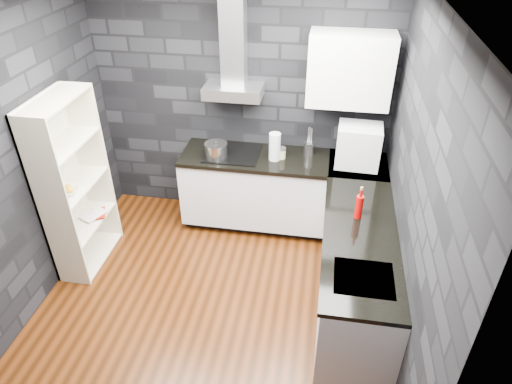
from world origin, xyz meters
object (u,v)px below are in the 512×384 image
(pot, at_px, (216,151))
(utensil_crock, at_px, (309,148))
(fruit_bowl, at_px, (67,190))
(storage_jar, at_px, (281,154))
(red_bottle, at_px, (359,207))
(bookshelf, at_px, (75,186))
(glass_vase, at_px, (275,147))
(appliance_garage, at_px, (358,146))

(pot, relative_size, utensil_crock, 1.64)
(pot, distance_m, fruit_bowl, 1.52)
(storage_jar, height_order, utensil_crock, utensil_crock)
(pot, distance_m, storage_jar, 0.69)
(pot, relative_size, red_bottle, 1.06)
(bookshelf, bearing_deg, pot, 38.80)
(pot, distance_m, glass_vase, 0.62)
(pot, height_order, bookshelf, bookshelf)
(fruit_bowl, bearing_deg, storage_jar, 28.09)
(appliance_garage, bearing_deg, utensil_crock, 166.04)
(pot, relative_size, fruit_bowl, 1.12)
(pot, bearing_deg, bookshelf, -147.19)
(pot, height_order, red_bottle, red_bottle)
(fruit_bowl, bearing_deg, bookshelf, 90.00)
(red_bottle, bearing_deg, pot, 150.16)
(utensil_crock, bearing_deg, storage_jar, -154.93)
(glass_vase, bearing_deg, red_bottle, -46.66)
(storage_jar, distance_m, red_bottle, 1.22)
(glass_vase, height_order, storage_jar, glass_vase)
(pot, relative_size, storage_jar, 2.17)
(red_bottle, bearing_deg, bookshelf, 178.74)
(fruit_bowl, bearing_deg, utensil_crock, 27.71)
(storage_jar, height_order, bookshelf, bookshelf)
(glass_vase, relative_size, bookshelf, 0.17)
(appliance_garage, relative_size, bookshelf, 0.24)
(appliance_garage, xyz_separation_m, bookshelf, (-2.69, -0.86, -0.22))
(bookshelf, bearing_deg, red_bottle, 4.73)
(utensil_crock, xyz_separation_m, bookshelf, (-2.18, -1.01, -0.07))
(appliance_garage, relative_size, fruit_bowl, 2.08)
(storage_jar, bearing_deg, bookshelf, -155.16)
(pot, height_order, storage_jar, pot)
(storage_jar, bearing_deg, appliance_garage, -1.31)
(pot, xyz_separation_m, bookshelf, (-1.22, -0.78, -0.08))
(glass_vase, height_order, appliance_garage, appliance_garage)
(glass_vase, xyz_separation_m, fruit_bowl, (-1.83, -0.98, -0.11))
(appliance_garage, bearing_deg, fruit_bowl, -157.15)
(appliance_garage, bearing_deg, bookshelf, -159.71)
(glass_vase, relative_size, storage_jar, 2.80)
(red_bottle, bearing_deg, glass_vase, 133.34)
(storage_jar, xyz_separation_m, red_bottle, (0.78, -0.94, 0.06))
(utensil_crock, relative_size, appliance_garage, 0.33)
(red_bottle, bearing_deg, fruit_bowl, -178.39)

